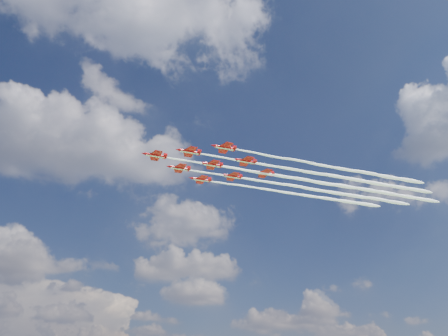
% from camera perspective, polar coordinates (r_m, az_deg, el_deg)
% --- Properties ---
extents(jet_lead, '(100.40, 15.85, 2.36)m').
position_cam_1_polar(jet_lead, '(172.46, 6.57, -0.89)').
color(jet_lead, '#B90A0F').
extents(jet_row2_port, '(100.40, 15.85, 2.36)m').
position_cam_1_polar(jet_row2_port, '(171.79, 10.81, -0.47)').
color(jet_row2_port, '#B90A0F').
extents(jet_row2_starb, '(100.40, 15.85, 2.36)m').
position_cam_1_polar(jet_row2_starb, '(182.66, 8.65, -2.28)').
color(jet_row2_starb, '#B90A0F').
extents(jet_row3_port, '(100.40, 15.85, 2.36)m').
position_cam_1_polar(jet_row3_port, '(172.08, 15.05, -0.04)').
color(jet_row3_port, '#B90A0F').
extents(jet_row3_centre, '(100.40, 15.85, 2.36)m').
position_cam_1_polar(jet_row3_centre, '(182.40, 12.66, -1.88)').
color(jet_row3_centre, '#B90A0F').
extents(jet_row3_starb, '(100.40, 15.85, 2.36)m').
position_cam_1_polar(jet_row3_starb, '(193.17, 10.52, -3.51)').
color(jet_row3_starb, '#B90A0F').
extents(jet_row4_port, '(100.40, 15.85, 2.36)m').
position_cam_1_polar(jet_row4_port, '(183.04, 16.65, -1.47)').
color(jet_row4_port, '#B90A0F').
extents(jet_row4_starb, '(100.40, 15.85, 2.36)m').
position_cam_1_polar(jet_row4_starb, '(193.27, 14.30, -3.13)').
color(jet_row4_starb, '#B90A0F').
extents(jet_tail, '(100.40, 15.85, 2.36)m').
position_cam_1_polar(jet_tail, '(194.22, 18.06, -2.73)').
color(jet_tail, '#B90A0F').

